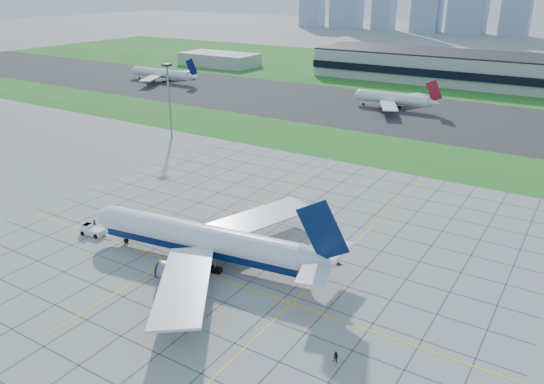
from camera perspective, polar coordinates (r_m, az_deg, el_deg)
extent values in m
plane|color=gray|center=(102.99, -6.06, -8.34)|extent=(1400.00, 1400.00, 0.00)
cube|color=#216D1F|center=(176.54, 12.19, 4.33)|extent=(700.00, 35.00, 0.04)
cube|color=#383838|center=(227.39, 17.16, 7.73)|extent=(700.00, 75.00, 0.04)
cube|color=#216D1F|center=(333.08, 22.51, 11.27)|extent=(700.00, 145.00, 0.04)
cube|color=#474744|center=(140.70, -19.11, -0.94)|extent=(0.18, 130.00, 0.02)
cube|color=#474744|center=(134.88, -16.94, -1.65)|extent=(0.18, 130.00, 0.02)
cube|color=#474744|center=(129.29, -14.58, -2.42)|extent=(0.18, 130.00, 0.02)
cube|color=#474744|center=(123.97, -12.01, -3.26)|extent=(0.18, 130.00, 0.02)
cube|color=#474744|center=(118.94, -9.21, -4.16)|extent=(0.18, 130.00, 0.02)
cube|color=#474744|center=(114.26, -6.16, -5.12)|extent=(0.18, 130.00, 0.02)
cube|color=#474744|center=(109.96, -2.85, -6.15)|extent=(0.18, 130.00, 0.02)
cube|color=#474744|center=(106.08, 0.73, -7.24)|extent=(0.18, 130.00, 0.02)
cube|color=#474744|center=(102.69, 4.58, -8.37)|extent=(0.18, 130.00, 0.02)
cube|color=#474744|center=(99.82, 8.69, -9.53)|extent=(0.18, 130.00, 0.02)
cube|color=#474744|center=(97.53, 13.06, -10.70)|extent=(0.18, 130.00, 0.02)
cube|color=#474744|center=(95.85, 17.63, -11.85)|extent=(0.18, 130.00, 0.02)
cube|color=#474744|center=(94.82, 22.38, -12.96)|extent=(0.18, 130.00, 0.02)
cube|color=#474744|center=(84.84, -20.05, -17.11)|extent=(110.00, 0.18, 0.02)
cube|color=#474744|center=(88.65, -15.93, -14.67)|extent=(110.00, 0.18, 0.02)
cube|color=#474744|center=(92.98, -12.26, -12.38)|extent=(110.00, 0.18, 0.02)
cube|color=#474744|center=(97.78, -8.98, -10.27)|extent=(110.00, 0.18, 0.02)
cube|color=#474744|center=(102.98, -6.06, -8.33)|extent=(110.00, 0.18, 0.02)
cube|color=#474744|center=(108.52, -3.46, -6.57)|extent=(110.00, 0.18, 0.02)
cube|color=#474744|center=(114.35, -1.13, -4.97)|extent=(110.00, 0.18, 0.02)
cube|color=#474744|center=(120.44, 0.96, -3.52)|extent=(110.00, 0.18, 0.02)
cube|color=#474744|center=(126.73, 2.84, -2.21)|extent=(110.00, 0.18, 0.02)
cube|color=#474744|center=(133.21, 4.54, -1.02)|extent=(110.00, 0.18, 0.02)
cube|color=#474744|center=(139.84, 6.08, 0.06)|extent=(110.00, 0.18, 0.02)
cube|color=#474744|center=(146.61, 7.47, 1.04)|extent=(110.00, 0.18, 0.02)
cube|color=#474744|center=(153.50, 8.75, 1.93)|extent=(110.00, 0.18, 0.02)
cube|color=yellow|center=(101.65, -6.76, -8.80)|extent=(120.00, 0.25, 0.03)
cube|color=yellow|center=(122.47, -4.02, -3.12)|extent=(0.25, 100.00, 0.03)
cube|color=yellow|center=(109.87, 7.96, -6.37)|extent=(0.25, 100.00, 0.03)
cube|color=#B7B7B2|center=(356.37, -5.70, 14.01)|extent=(50.00, 25.00, 8.00)
cylinder|color=gray|center=(188.37, -10.98, 9.44)|extent=(0.70, 0.70, 25.00)
cube|color=black|center=(186.16, -11.26, 13.26)|extent=(2.50, 2.50, 0.80)
cylinder|color=white|center=(104.11, -7.62, -4.87)|extent=(42.32, 11.18, 5.47)
cube|color=#061A44|center=(104.90, -7.57, -5.72)|extent=(42.27, 10.82, 1.46)
ellipsoid|color=white|center=(115.75, -16.52, -2.79)|extent=(9.43, 6.62, 5.47)
cube|color=black|center=(116.82, -17.30, -2.41)|extent=(2.39, 3.17, 0.55)
cone|color=white|center=(94.65, 5.07, -7.45)|extent=(7.94, 6.15, 5.20)
cube|color=#061A44|center=(91.70, 5.46, -4.17)|extent=(9.92, 1.82, 11.64)
cube|color=white|center=(113.59, -1.39, -2.82)|extent=(15.76, 26.83, 0.89)
cube|color=white|center=(91.25, -9.45, -9.75)|extent=(21.07, 25.79, 0.89)
cylinder|color=slate|center=(112.67, -5.01, -4.14)|extent=(6.35, 4.25, 3.47)
cylinder|color=slate|center=(98.44, -10.47, -8.54)|extent=(6.35, 4.25, 3.47)
cylinder|color=gray|center=(116.00, -15.45, -4.76)|extent=(0.37, 0.37, 2.37)
cylinder|color=black|center=(116.30, -15.42, -5.06)|extent=(1.06, 0.59, 1.00)
cylinder|color=black|center=(106.32, -4.56, -6.88)|extent=(1.32, 1.25, 1.19)
cylinder|color=black|center=(101.93, -6.14, -8.30)|extent=(1.32, 1.25, 1.19)
cube|color=white|center=(121.93, -18.71, -4.01)|extent=(5.72, 3.25, 1.27)
cube|color=white|center=(122.49, -19.26, -3.49)|extent=(1.88, 2.19, 0.99)
cube|color=black|center=(122.42, -19.27, -3.42)|extent=(1.68, 1.99, 0.63)
cube|color=gray|center=(119.58, -17.31, -4.49)|extent=(2.71, 0.53, 0.16)
cylinder|color=black|center=(123.98, -18.95, -3.77)|extent=(1.05, 0.58, 0.99)
cylinder|color=black|center=(122.48, -19.68, -4.18)|extent=(1.05, 0.58, 0.99)
cylinder|color=black|center=(121.67, -17.69, -4.10)|extent=(1.05, 0.58, 0.99)
cylinder|color=black|center=(120.15, -18.42, -4.53)|extent=(1.05, 0.58, 0.99)
imported|color=black|center=(125.36, -18.56, -3.20)|extent=(0.80, 0.83, 1.91)
imported|color=black|center=(80.71, 6.87, -17.21)|extent=(0.99, 0.85, 1.76)
cylinder|color=white|center=(302.65, -11.79, 12.40)|extent=(38.85, 4.80, 4.80)
cube|color=#070B4D|center=(287.54, -8.65, 13.14)|extent=(7.46, 0.40, 9.15)
cube|color=white|center=(308.91, -9.98, 12.55)|extent=(13.89, 20.66, 0.40)
cube|color=white|center=(293.15, -12.88, 11.86)|extent=(13.89, 20.66, 0.40)
cylinder|color=black|center=(302.67, -10.99, 11.69)|extent=(1.00, 1.00, 1.00)
cylinder|color=black|center=(299.52, -11.56, 11.54)|extent=(1.00, 1.00, 1.00)
cylinder|color=white|center=(236.91, 12.92, 9.79)|extent=(30.48, 4.80, 4.80)
cube|color=#A41227|center=(231.05, 17.02, 10.37)|extent=(7.46, 0.40, 9.15)
cube|color=white|center=(246.64, 14.26, 9.94)|extent=(13.89, 20.66, 0.40)
cube|color=white|center=(226.23, 12.44, 9.07)|extent=(13.89, 20.66, 0.40)
cylinder|color=black|center=(238.97, 13.60, 8.85)|extent=(1.00, 1.00, 1.00)
cylinder|color=black|center=(234.90, 13.24, 8.66)|extent=(1.00, 1.00, 1.00)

